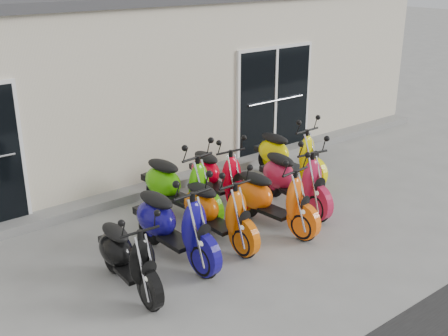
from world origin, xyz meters
The scene contains 12 objects.
ground centered at (0.00, 0.00, 0.00)m, with size 80.00×80.00×0.00m, color gray.
building centered at (0.00, 5.20, 1.60)m, with size 14.00×6.00×3.20m, color beige.
front_step centered at (0.00, 2.02, 0.07)m, with size 14.00×0.40×0.15m, color gray.
door_right centered at (2.60, 2.17, 1.26)m, with size 2.02×0.08×2.22m, color black.
scooter_front_black centered at (-2.44, -0.53, 0.60)m, with size 0.59×1.62×1.20m, color black, non-canonical shape.
scooter_front_blue centered at (-1.56, -0.25, 0.70)m, with size 0.69×1.88×1.39m, color navy, non-canonical shape.
scooter_front_orange_a centered at (-0.78, -0.22, 0.64)m, with size 0.63×1.75×1.29m, color #DC5B07, non-canonical shape.
scooter_front_orange_b centered at (0.18, -0.39, 0.65)m, with size 0.64×1.75×1.30m, color #FF600C, non-canonical shape.
scooter_front_red centered at (0.96, -0.06, 0.67)m, with size 0.66×1.83×1.35m, color #B81B40, non-canonical shape.
scooter_back_green centered at (-0.70, 0.86, 0.70)m, with size 0.69×1.89×1.39m, color #47BD07, non-canonical shape.
scooter_back_red centered at (0.13, 0.94, 0.64)m, with size 0.63×1.72×1.27m, color red, non-canonical shape.
scooter_back_yellow centered at (1.81, 0.90, 0.66)m, with size 0.65×1.79×1.32m, color #FFF000, non-canonical shape.
Camera 1 is at (-5.35, -6.08, 3.94)m, focal length 45.00 mm.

